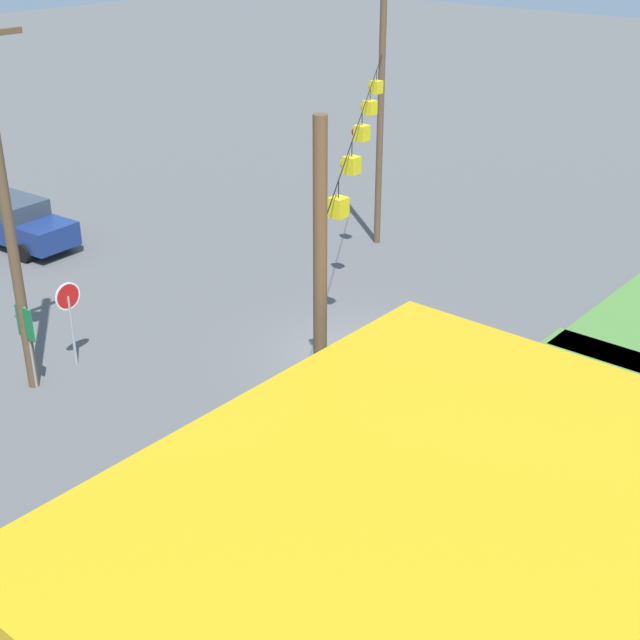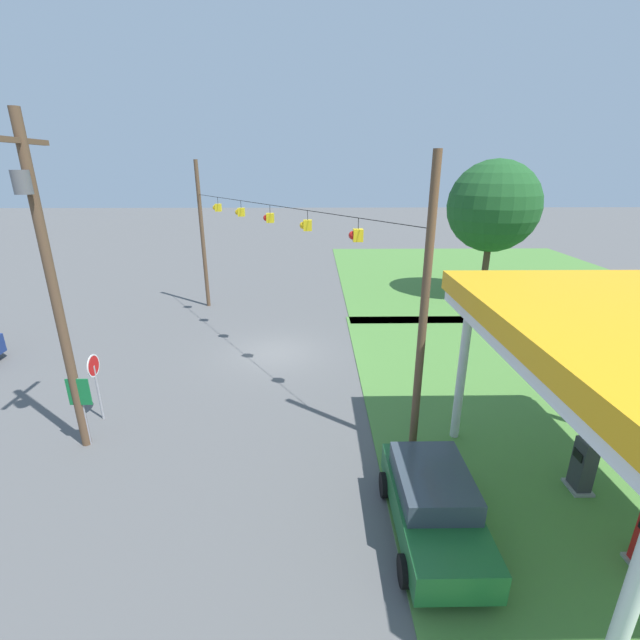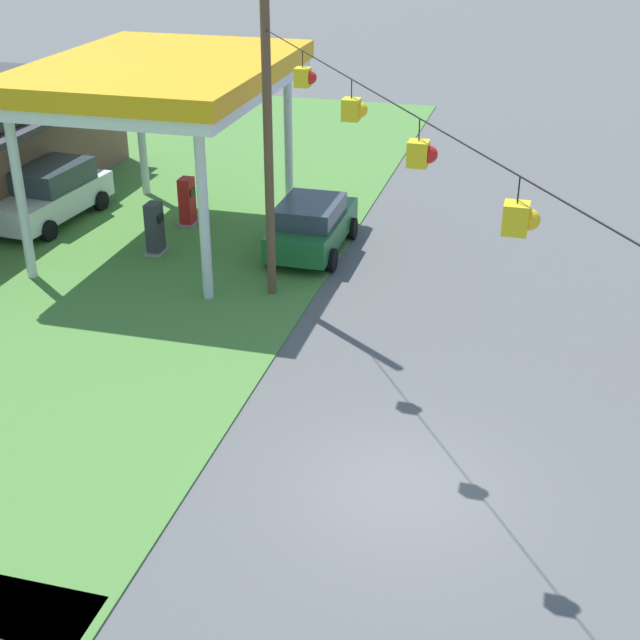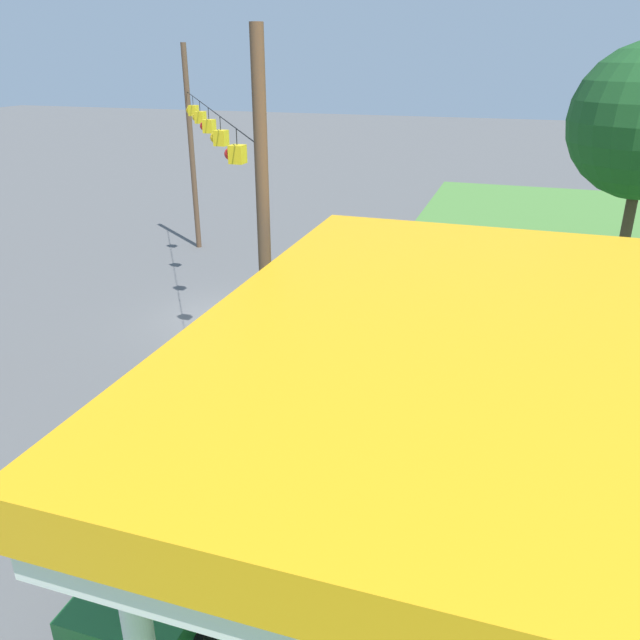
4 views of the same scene
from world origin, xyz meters
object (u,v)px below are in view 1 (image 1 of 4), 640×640
at_px(car_at_pumps_front, 190,616).
at_px(car_on_crossroad, 14,221).
at_px(gas_station_canopy, 425,528).
at_px(route_sign, 27,331).
at_px(utility_pole_main, 1,188).
at_px(stop_sign_roadside, 69,306).

relative_size(car_at_pumps_front, car_on_crossroad, 0.81).
xyz_separation_m(gas_station_canopy, route_sign, (-3.56, -14.71, -3.31)).
bearing_deg(route_sign, utility_pole_main, -90.25).
bearing_deg(route_sign, car_at_pumps_front, 70.16).
distance_m(car_on_crossroad, stop_sign_roadside, 10.56).
height_order(gas_station_canopy, route_sign, gas_station_canopy).
relative_size(route_sign, utility_pole_main, 0.24).
distance_m(car_on_crossroad, utility_pole_main, 12.29).
relative_size(car_at_pumps_front, route_sign, 1.78).
bearing_deg(route_sign, car_on_crossroad, -120.82).
xyz_separation_m(gas_station_canopy, stop_sign_roadside, (-5.11, -14.99, -3.21)).
bearing_deg(route_sign, gas_station_canopy, 76.39).
xyz_separation_m(route_sign, utility_pole_main, (-0.00, -0.12, 3.86)).
bearing_deg(car_at_pumps_front, gas_station_canopy, 91.31).
height_order(car_at_pumps_front, utility_pole_main, utility_pole_main).
distance_m(car_at_pumps_front, car_on_crossroad, 22.23).
relative_size(gas_station_canopy, utility_pole_main, 0.91).
height_order(gas_station_canopy, car_on_crossroad, gas_station_canopy).
bearing_deg(gas_station_canopy, car_at_pumps_front, -88.50).
height_order(car_at_pumps_front, car_on_crossroad, car_on_crossroad).
xyz_separation_m(car_on_crossroad, utility_pole_main, (5.89, 9.74, 4.63)).
height_order(route_sign, utility_pole_main, utility_pole_main).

